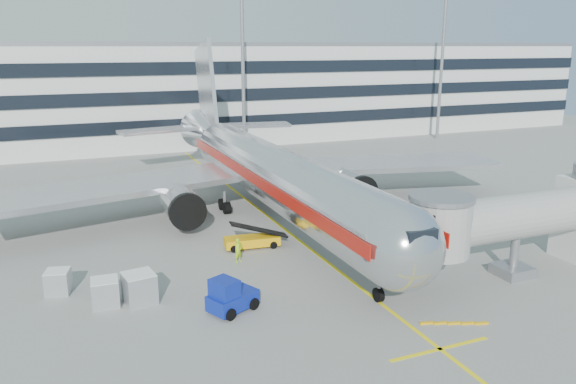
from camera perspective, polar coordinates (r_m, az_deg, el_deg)
name	(u,v)px	position (r m, az deg, el deg)	size (l,w,h in m)	color
ground	(321,257)	(41.58, 3.36, -6.63)	(180.00, 180.00, 0.00)	gray
lead_in_line	(272,220)	(50.25, -1.63, -2.81)	(0.25, 70.00, 0.01)	yellow
stop_bar	(440,349)	(30.83, 15.19, -15.15)	(6.00, 0.25, 0.01)	yellow
main_jet	(265,170)	(50.72, -2.36, 2.29)	(50.95, 48.70, 16.06)	silver
jet_bridge	(537,218)	(41.22, 23.97, -2.41)	(17.80, 4.50, 7.00)	silver
terminal	(166,92)	(94.58, -12.30, 9.89)	(150.00, 24.25, 15.60)	silver
light_mast_centre	(243,47)	(80.79, -4.64, 14.44)	(2.40, 1.20, 25.45)	gray
light_mast_east	(443,47)	(96.90, 15.46, 14.00)	(2.40, 1.20, 25.45)	gray
belt_loader	(252,240)	(43.34, -3.69, -4.89)	(4.52, 2.01, 2.12)	#EAA809
baggage_tug	(230,297)	(33.29, -5.89, -10.56)	(3.28, 2.74, 2.14)	navy
cargo_container_left	(105,292)	(35.63, -18.07, -9.67)	(1.65, 1.65, 1.66)	#B6B9BD
cargo_container_right	(58,282)	(38.33, -22.33, -8.43)	(1.72, 1.72, 1.51)	#B6B9BD
cargo_container_front	(139,288)	(35.38, -14.86, -9.41)	(2.00, 2.00, 1.87)	#B6B9BD
ramp_worker	(238,250)	(40.47, -5.07, -5.93)	(0.65, 0.42, 1.77)	#A8DB17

